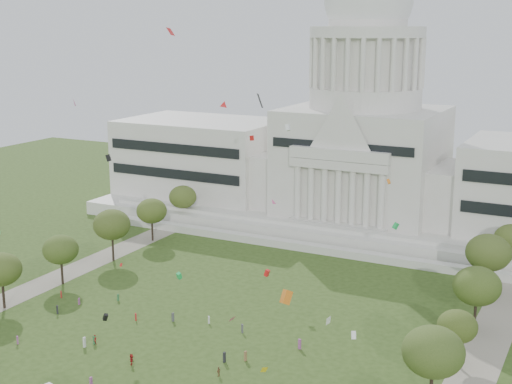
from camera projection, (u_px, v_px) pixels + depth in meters
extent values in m
cube|color=silver|center=(362.00, 216.00, 213.40)|extent=(160.00, 60.00, 4.00)
cube|color=silver|center=(321.00, 249.00, 185.02)|extent=(130.00, 3.00, 2.00)
cube|color=silver|center=(332.00, 236.00, 191.61)|extent=(140.00, 3.00, 5.00)
cube|color=beige|center=(202.00, 159.00, 233.91)|extent=(50.00, 34.00, 22.00)
cube|color=beige|center=(277.00, 177.00, 220.47)|extent=(12.00, 26.00, 16.00)
cube|color=beige|center=(453.00, 195.00, 196.56)|extent=(12.00, 26.00, 16.00)
cube|color=beige|center=(363.00, 164.00, 208.88)|extent=(44.00, 38.00, 28.00)
cube|color=beige|center=(339.00, 165.00, 190.81)|extent=(28.00, 3.00, 2.40)
cube|color=black|center=(173.00, 161.00, 218.54)|extent=(46.00, 0.40, 11.00)
cylinder|color=beige|center=(365.00, 98.00, 204.44)|extent=(32.00, 32.00, 6.00)
cylinder|color=beige|center=(366.00, 62.00, 202.16)|extent=(28.00, 28.00, 14.00)
cylinder|color=silver|center=(367.00, 32.00, 200.21)|extent=(32.40, 32.40, 3.00)
cylinder|color=beige|center=(368.00, 12.00, 198.96)|extent=(22.00, 22.00, 8.00)
cube|color=gray|center=(38.00, 286.00, 161.41)|extent=(8.00, 160.00, 0.04)
cube|color=gray|center=(471.00, 380.00, 118.91)|extent=(8.00, 160.00, 0.04)
cylinder|color=black|center=(4.00, 296.00, 148.47)|extent=(0.56, 0.56, 5.47)
ellipsoid|color=#3E511B|center=(1.00, 269.00, 147.14)|extent=(8.42, 8.42, 6.89)
ellipsoid|color=#364E1B|center=(433.00, 352.00, 107.50)|extent=(9.55, 9.55, 7.82)
cylinder|color=black|center=(62.00, 273.00, 162.47)|extent=(0.56, 0.56, 5.27)
ellipsoid|color=#364F19|center=(61.00, 249.00, 161.19)|extent=(8.12, 8.12, 6.65)
cylinder|color=black|center=(456.00, 352.00, 123.87)|extent=(0.56, 0.56, 4.56)
ellipsoid|color=#354714|center=(457.00, 326.00, 122.77)|extent=(7.01, 7.01, 5.74)
cylinder|color=black|center=(113.00, 249.00, 178.43)|extent=(0.56, 0.56, 6.03)
ellipsoid|color=#384819|center=(112.00, 225.00, 176.97)|extent=(9.29, 9.29, 7.60)
cylinder|color=black|center=(475.00, 317.00, 137.04)|extent=(0.56, 0.56, 5.97)
ellipsoid|color=#334C16|center=(477.00, 286.00, 135.59)|extent=(9.19, 9.19, 7.52)
cylinder|color=black|center=(152.00, 231.00, 195.12)|extent=(0.56, 0.56, 5.41)
ellipsoid|color=#3E501A|center=(152.00, 211.00, 193.81)|extent=(8.33, 8.33, 6.81)
cylinder|color=black|center=(486.00, 282.00, 155.03)|extent=(0.56, 0.56, 6.37)
ellipsoid|color=#3C4C1C|center=(489.00, 253.00, 153.48)|extent=(9.82, 9.82, 8.03)
cylinder|color=black|center=(183.00, 215.00, 211.58)|extent=(0.56, 0.56, 5.32)
ellipsoid|color=#3F501A|center=(183.00, 197.00, 210.29)|extent=(8.19, 8.19, 6.70)
cylinder|color=black|center=(510.00, 262.00, 169.59)|extent=(0.56, 0.56, 5.47)
ellipsoid|color=#3E4E1A|center=(512.00, 239.00, 168.26)|extent=(8.42, 8.42, 6.89)
imported|color=olive|center=(219.00, 371.00, 119.98)|extent=(0.67, 1.06, 1.70)
imported|color=#B21E1E|center=(131.00, 359.00, 124.07)|extent=(1.58, 1.96, 1.99)
imported|color=#B21E1E|center=(95.00, 339.00, 132.20)|extent=(0.92, 0.64, 1.76)
cube|color=#994C8C|center=(300.00, 344.00, 129.99)|extent=(0.53, 0.34, 1.95)
cube|color=#33723F|center=(118.00, 297.00, 152.92)|extent=(0.29, 0.42, 1.49)
cube|color=#B21E1E|center=(136.00, 317.00, 142.63)|extent=(0.47, 0.46, 1.54)
cube|color=#B21E1E|center=(61.00, 294.00, 154.60)|extent=(0.47, 0.46, 1.53)
cube|color=#994C8C|center=(91.00, 382.00, 116.20)|extent=(0.34, 0.51, 1.83)
cube|color=#4C4C51|center=(242.00, 328.00, 136.95)|extent=(0.53, 0.53, 1.74)
cube|color=olive|center=(245.00, 356.00, 125.45)|extent=(0.37, 0.52, 1.82)
cube|color=#4C4C51|center=(173.00, 317.00, 142.22)|extent=(0.48, 0.56, 1.80)
cube|color=#33723F|center=(94.00, 340.00, 132.05)|extent=(0.42, 0.50, 1.61)
cube|color=#26262B|center=(224.00, 357.00, 124.91)|extent=(0.37, 0.54, 1.90)
cube|color=silver|center=(209.00, 320.00, 141.20)|extent=(0.47, 0.47, 1.56)
cube|color=silver|center=(84.00, 342.00, 130.77)|extent=(0.36, 0.54, 1.95)
cube|color=#994C8C|center=(17.00, 340.00, 132.13)|extent=(0.49, 0.44, 1.56)
cube|color=#26262B|center=(57.00, 310.00, 145.90)|extent=(0.56, 0.52, 1.80)
cube|color=#994C8C|center=(79.00, 301.00, 150.77)|extent=(0.28, 0.41, 1.46)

